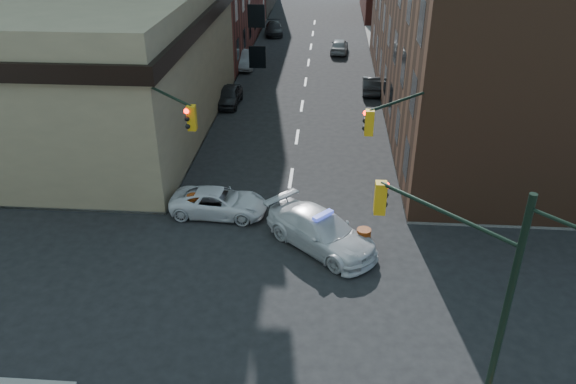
% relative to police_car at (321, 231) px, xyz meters
% --- Properties ---
extents(ground, '(140.00, 140.00, 0.00)m').
position_rel_police_car_xyz_m(ground, '(-1.83, -3.24, -0.83)').
color(ground, black).
rests_on(ground, ground).
extents(sidewalk_nw, '(34.00, 54.50, 0.15)m').
position_rel_police_car_xyz_m(sidewalk_nw, '(-24.83, 29.51, -0.75)').
color(sidewalk_nw, gray).
rests_on(sidewalk_nw, ground).
extents(sidewalk_ne, '(34.00, 54.50, 0.15)m').
position_rel_police_car_xyz_m(sidewalk_ne, '(21.17, 29.51, -0.75)').
color(sidewalk_ne, gray).
rests_on(sidewalk_ne, ground).
extents(bank_building, '(22.00, 22.00, 9.00)m').
position_rel_police_car_xyz_m(bank_building, '(-18.83, 13.26, 3.67)').
color(bank_building, '#8C7C5C').
rests_on(bank_building, ground).
extents(commercial_row_ne, '(14.00, 34.00, 14.00)m').
position_rel_police_car_xyz_m(commercial_row_ne, '(11.17, 19.26, 6.17)').
color(commercial_row_ne, '#4E2F1F').
rests_on(commercial_row_ne, ground).
extents(signal_pole_se, '(5.40, 5.27, 8.00)m').
position_rel_police_car_xyz_m(signal_pole_se, '(4.21, -8.77, 3.79)').
color(signal_pole_se, black).
rests_on(signal_pole_se, sidewalk_se).
extents(signal_pole_nw, '(3.58, 3.67, 8.00)m').
position_rel_police_car_xyz_m(signal_pole_nw, '(-7.68, 2.09, 3.51)').
color(signal_pole_nw, black).
rests_on(signal_pole_nw, sidewalk_nw).
extents(signal_pole_ne, '(3.67, 3.58, 8.00)m').
position_rel_police_car_xyz_m(signal_pole_ne, '(4.01, 2.11, 3.51)').
color(signal_pole_ne, black).
rests_on(signal_pole_ne, sidewalk_ne).
extents(tree_ne_near, '(3.00, 3.00, 4.85)m').
position_rel_police_car_xyz_m(tree_ne_near, '(5.67, 22.76, 2.66)').
color(tree_ne_near, black).
rests_on(tree_ne_near, sidewalk_ne).
extents(tree_ne_far, '(3.00, 3.00, 4.85)m').
position_rel_police_car_xyz_m(tree_ne_far, '(5.67, 30.76, 2.66)').
color(tree_ne_far, black).
rests_on(tree_ne_far, sidewalk_ne).
extents(police_car, '(5.76, 5.57, 1.65)m').
position_rel_police_car_xyz_m(police_car, '(0.00, 0.00, 0.00)').
color(police_car, silver).
rests_on(police_car, ground).
extents(pickup, '(4.92, 2.50, 1.33)m').
position_rel_police_car_xyz_m(pickup, '(-5.13, 2.56, -0.16)').
color(pickup, white).
rests_on(pickup, ground).
extents(parked_car_wnear, '(1.76, 4.14, 1.39)m').
position_rel_police_car_xyz_m(parked_car_wnear, '(-7.33, 18.65, -0.13)').
color(parked_car_wnear, black).
rests_on(parked_car_wnear, ground).
extents(parked_car_wfar, '(1.93, 4.59, 1.48)m').
position_rel_police_car_xyz_m(parked_car_wfar, '(-7.33, 28.78, -0.09)').
color(parked_car_wfar, '#919399').
rests_on(parked_car_wfar, ground).
extents(parked_car_wdeep, '(2.41, 4.79, 1.33)m').
position_rel_police_car_xyz_m(parked_car_wdeep, '(-6.15, 41.87, -0.16)').
color(parked_car_wdeep, black).
rests_on(parked_car_wdeep, ground).
extents(parked_car_enear, '(1.49, 3.98, 1.30)m').
position_rel_police_car_xyz_m(parked_car_enear, '(3.52, 22.39, -0.18)').
color(parked_car_enear, black).
rests_on(parked_car_enear, ground).
extents(parked_car_efar, '(1.93, 4.18, 1.39)m').
position_rel_police_car_xyz_m(parked_car_efar, '(1.07, 34.57, -0.13)').
color(parked_car_efar, '#999DA2').
rests_on(parked_car_efar, ground).
extents(pedestrian_a, '(0.85, 0.78, 1.94)m').
position_rel_police_car_xyz_m(pedestrian_a, '(-9.73, 3.89, 0.29)').
color(pedestrian_a, black).
rests_on(pedestrian_a, sidewalk_nw).
extents(pedestrian_b, '(0.86, 0.67, 1.74)m').
position_rel_police_car_xyz_m(pedestrian_b, '(-13.86, 5.92, 0.19)').
color(pedestrian_b, black).
rests_on(pedestrian_b, sidewalk_nw).
extents(pedestrian_c, '(1.08, 1.02, 1.80)m').
position_rel_police_car_xyz_m(pedestrian_c, '(-14.83, 4.66, 0.22)').
color(pedestrian_c, '#1C222B').
rests_on(pedestrian_c, sidewalk_nw).
extents(barrel_road, '(0.70, 0.70, 1.14)m').
position_rel_police_car_xyz_m(barrel_road, '(1.90, -0.21, -0.26)').
color(barrel_road, orange).
rests_on(barrel_road, ground).
extents(barrel_bank, '(0.78, 0.78, 1.13)m').
position_rel_police_car_xyz_m(barrel_bank, '(-6.37, 2.36, -0.26)').
color(barrel_bank, '#C13A09').
rests_on(barrel_bank, ground).
extents(barricade_nw_a, '(1.13, 0.62, 0.82)m').
position_rel_police_car_xyz_m(barricade_nw_a, '(-9.75, 3.26, -0.27)').
color(barricade_nw_a, orange).
rests_on(barricade_nw_a, sidewalk_nw).
extents(barricade_nw_b, '(1.30, 0.87, 0.89)m').
position_rel_police_car_xyz_m(barricade_nw_b, '(-13.83, 4.49, -0.23)').
color(barricade_nw_b, '#CA6409').
rests_on(barricade_nw_b, sidewalk_nw).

